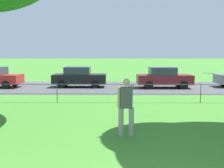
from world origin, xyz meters
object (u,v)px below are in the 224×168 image
(frisbee, at_px, (208,73))
(car_maroon_center, at_px, (164,77))
(person_thrower, at_px, (126,105))
(car_black_left, at_px, (79,77))

(frisbee, bearing_deg, car_maroon_center, 85.70)
(person_thrower, height_order, car_black_left, person_thrower)
(person_thrower, distance_m, frisbee, 2.62)
(person_thrower, relative_size, car_black_left, 0.44)
(car_black_left, bearing_deg, car_maroon_center, -4.11)
(car_maroon_center, bearing_deg, car_black_left, 175.89)
(frisbee, distance_m, car_black_left, 13.29)
(car_black_left, bearing_deg, person_thrower, -75.63)
(frisbee, height_order, car_black_left, frisbee)
(person_thrower, distance_m, car_maroon_center, 11.94)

